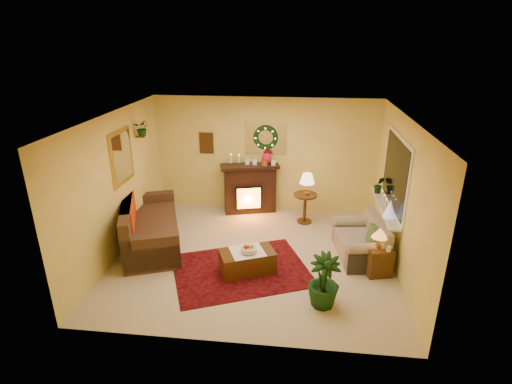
# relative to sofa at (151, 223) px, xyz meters

# --- Properties ---
(floor) EXTENTS (5.00, 5.00, 0.00)m
(floor) POSITION_rel_sofa_xyz_m (2.04, -0.28, -0.43)
(floor) COLOR beige
(floor) RESTS_ON ground
(ceiling) EXTENTS (5.00, 5.00, 0.00)m
(ceiling) POSITION_rel_sofa_xyz_m (2.04, -0.28, 2.17)
(ceiling) COLOR white
(ceiling) RESTS_ON ground
(wall_back) EXTENTS (5.00, 5.00, 0.00)m
(wall_back) POSITION_rel_sofa_xyz_m (2.04, 1.97, 0.87)
(wall_back) COLOR #EFD88C
(wall_back) RESTS_ON ground
(wall_front) EXTENTS (5.00, 5.00, 0.00)m
(wall_front) POSITION_rel_sofa_xyz_m (2.04, -2.53, 0.87)
(wall_front) COLOR #EFD88C
(wall_front) RESTS_ON ground
(wall_left) EXTENTS (4.50, 4.50, 0.00)m
(wall_left) POSITION_rel_sofa_xyz_m (-0.46, -0.28, 0.87)
(wall_left) COLOR #EFD88C
(wall_left) RESTS_ON ground
(wall_right) EXTENTS (4.50, 4.50, 0.00)m
(wall_right) POSITION_rel_sofa_xyz_m (4.54, -0.28, 0.87)
(wall_right) COLOR #EFD88C
(wall_right) RESTS_ON ground
(area_rug) EXTENTS (2.75, 2.44, 0.01)m
(area_rug) POSITION_rel_sofa_xyz_m (1.87, -0.77, -0.42)
(area_rug) COLOR maroon
(area_rug) RESTS_ON floor
(sofa) EXTENTS (1.68, 2.42, 0.96)m
(sofa) POSITION_rel_sofa_xyz_m (0.00, 0.00, 0.00)
(sofa) COLOR #4E321A
(sofa) RESTS_ON floor
(red_throw) EXTENTS (0.81, 1.32, 0.02)m
(red_throw) POSITION_rel_sofa_xyz_m (-0.04, 0.13, 0.02)
(red_throw) COLOR red
(red_throw) RESTS_ON sofa
(fireplace) EXTENTS (1.22, 0.66, 1.06)m
(fireplace) POSITION_rel_sofa_xyz_m (1.70, 1.76, 0.12)
(fireplace) COLOR black
(fireplace) RESTS_ON floor
(poinsettia) EXTENTS (0.22, 0.22, 0.22)m
(poinsettia) POSITION_rel_sofa_xyz_m (2.09, 1.77, 0.87)
(poinsettia) COLOR red
(poinsettia) RESTS_ON fireplace
(mantel_candle_a) EXTENTS (0.06, 0.06, 0.19)m
(mantel_candle_a) POSITION_rel_sofa_xyz_m (1.28, 1.76, 0.83)
(mantel_candle_a) COLOR #FFF1C7
(mantel_candle_a) RESTS_ON fireplace
(mantel_candle_b) EXTENTS (0.06, 0.06, 0.17)m
(mantel_candle_b) POSITION_rel_sofa_xyz_m (1.46, 1.76, 0.83)
(mantel_candle_b) COLOR white
(mantel_candle_b) RESTS_ON fireplace
(mantel_mirror) EXTENTS (0.92, 0.02, 0.72)m
(mantel_mirror) POSITION_rel_sofa_xyz_m (2.04, 1.95, 1.27)
(mantel_mirror) COLOR white
(mantel_mirror) RESTS_ON wall_back
(wreath) EXTENTS (0.55, 0.11, 0.55)m
(wreath) POSITION_rel_sofa_xyz_m (2.04, 1.91, 1.29)
(wreath) COLOR #194719
(wreath) RESTS_ON wall_back
(wall_art) EXTENTS (0.32, 0.03, 0.48)m
(wall_art) POSITION_rel_sofa_xyz_m (0.69, 1.95, 1.12)
(wall_art) COLOR #381E11
(wall_art) RESTS_ON wall_back
(gold_mirror) EXTENTS (0.03, 0.84, 1.00)m
(gold_mirror) POSITION_rel_sofa_xyz_m (-0.44, 0.02, 1.32)
(gold_mirror) COLOR gold
(gold_mirror) RESTS_ON wall_left
(hanging_plant) EXTENTS (0.33, 0.28, 0.36)m
(hanging_plant) POSITION_rel_sofa_xyz_m (-0.30, 0.77, 1.54)
(hanging_plant) COLOR #194719
(hanging_plant) RESTS_ON wall_left
(loveseat) EXTENTS (0.92, 1.38, 0.74)m
(loveseat) POSITION_rel_sofa_xyz_m (3.97, -0.03, -0.01)
(loveseat) COLOR gray
(loveseat) RESTS_ON floor
(window_frame) EXTENTS (0.03, 1.86, 1.36)m
(window_frame) POSITION_rel_sofa_xyz_m (4.53, 0.27, 1.12)
(window_frame) COLOR white
(window_frame) RESTS_ON wall_right
(window_glass) EXTENTS (0.02, 1.70, 1.22)m
(window_glass) POSITION_rel_sofa_xyz_m (4.51, 0.27, 1.12)
(window_glass) COLOR black
(window_glass) RESTS_ON wall_right
(window_sill) EXTENTS (0.22, 1.86, 0.04)m
(window_sill) POSITION_rel_sofa_xyz_m (4.42, 0.27, 0.44)
(window_sill) COLOR white
(window_sill) RESTS_ON wall_right
(mini_tree) EXTENTS (0.22, 0.22, 0.33)m
(mini_tree) POSITION_rel_sofa_xyz_m (4.40, -0.17, 0.61)
(mini_tree) COLOR white
(mini_tree) RESTS_ON window_sill
(sill_plant) EXTENTS (0.25, 0.20, 0.46)m
(sill_plant) POSITION_rel_sofa_xyz_m (4.40, 0.95, 0.65)
(sill_plant) COLOR #12441A
(sill_plant) RESTS_ON window_sill
(side_table_round) EXTENTS (0.67, 0.67, 0.66)m
(side_table_round) POSITION_rel_sofa_xyz_m (2.96, 1.31, -0.11)
(side_table_round) COLOR #3B160F
(side_table_round) RESTS_ON floor
(lamp_cream) EXTENTS (0.32, 0.32, 0.49)m
(lamp_cream) POSITION_rel_sofa_xyz_m (2.99, 1.28, 0.45)
(lamp_cream) COLOR #FFCC8A
(lamp_cream) RESTS_ON side_table_round
(end_table_square) EXTENTS (0.50, 0.50, 0.50)m
(end_table_square) POSITION_rel_sofa_xyz_m (4.21, -0.57, -0.16)
(end_table_square) COLOR #503522
(end_table_square) RESTS_ON floor
(lamp_tiffany) EXTENTS (0.27, 0.27, 0.39)m
(lamp_tiffany) POSITION_rel_sofa_xyz_m (4.19, -0.59, 0.31)
(lamp_tiffany) COLOR orange
(lamp_tiffany) RESTS_ON end_table_square
(coffee_table) EXTENTS (1.04, 0.83, 0.39)m
(coffee_table) POSITION_rel_sofa_xyz_m (1.99, -0.78, -0.22)
(coffee_table) COLOR black
(coffee_table) RESTS_ON floor
(fruit_bowl) EXTENTS (0.27, 0.27, 0.06)m
(fruit_bowl) POSITION_rel_sofa_xyz_m (2.02, -0.82, 0.02)
(fruit_bowl) COLOR #BDBA9A
(fruit_bowl) RESTS_ON coffee_table
(floor_palm) EXTENTS (1.69, 1.69, 2.54)m
(floor_palm) POSITION_rel_sofa_xyz_m (3.25, -1.57, 0.02)
(floor_palm) COLOR #205A1F
(floor_palm) RESTS_ON floor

